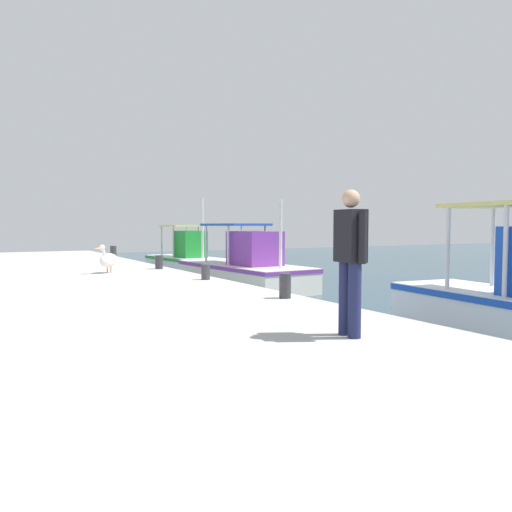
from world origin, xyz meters
name	(u,v)px	position (x,y,z in m)	size (l,w,h in m)	color
quay_pier	(8,321)	(0.00, -5.00, 0.40)	(36.00, 10.00, 0.80)	#B2B2AD
fishing_boat_nearest	(185,260)	(-11.13, 2.81, 0.63)	(4.74, 2.26, 3.30)	white
fishing_boat_second	(245,269)	(-5.18, 2.68, 0.65)	(6.08, 2.58, 2.96)	silver
pelican	(108,259)	(-4.36, -2.15, 1.20)	(0.80, 0.84, 0.82)	tan
fisherman_standing	(350,256)	(5.57, -1.53, 1.79)	(0.59, 0.27, 1.80)	#1E234C
mooring_bollard_nearest	(113,252)	(-10.82, -0.45, 1.06)	(0.25, 0.25, 0.51)	#333338
mooring_bollard_second	(159,262)	(-4.98, -0.45, 1.01)	(0.24, 0.24, 0.43)	#333338
mooring_bollard_third	(206,272)	(-1.34, -0.45, 0.99)	(0.22, 0.22, 0.39)	#333338
mooring_bollard_fourth	(285,286)	(2.37, -0.45, 1.04)	(0.22, 0.22, 0.47)	#333338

